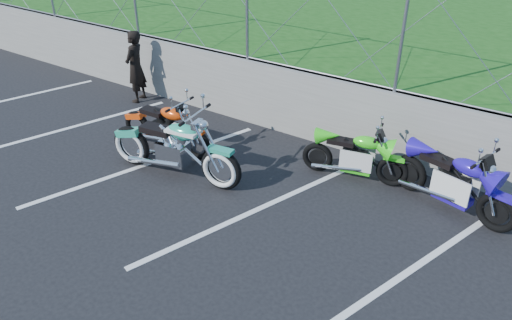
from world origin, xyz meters
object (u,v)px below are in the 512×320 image
Objects in this scene: naked_orange at (167,128)px; person_standing at (135,67)px; cruiser_turquoise at (175,150)px; sportbike_blue at (454,184)px; sportbike_green at (356,157)px.

person_standing is (-2.14, 1.34, 0.37)m from naked_orange.
naked_orange is 1.27× the size of person_standing.
cruiser_turquoise is 1.25× the size of sportbike_blue.
naked_orange is (-0.79, 0.62, -0.07)m from cruiser_turquoise.
sportbike_blue reaches higher than sportbike_green.
naked_orange reaches higher than sportbike_green.
person_standing reaches higher than sportbike_green.
person_standing is at bearing 145.65° from naked_orange.
person_standing is (-5.44, 0.34, 0.39)m from sportbike_green.
naked_orange is at bearing -154.17° from sportbike_blue.
cruiser_turquoise reaches higher than sportbike_green.
sportbike_green is at bearing -166.07° from sportbike_blue.
sportbike_blue is at bearing 13.79° from cruiser_turquoise.
cruiser_turquoise is at bearing -40.52° from naked_orange.
cruiser_turquoise is 3.54m from person_standing.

